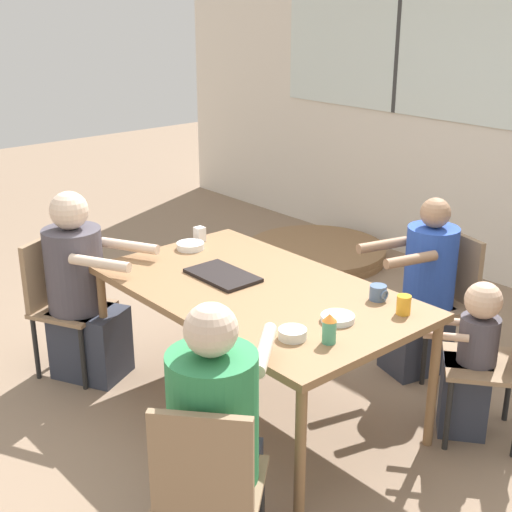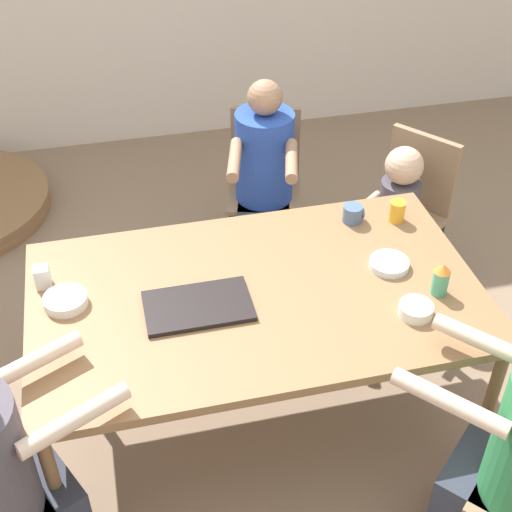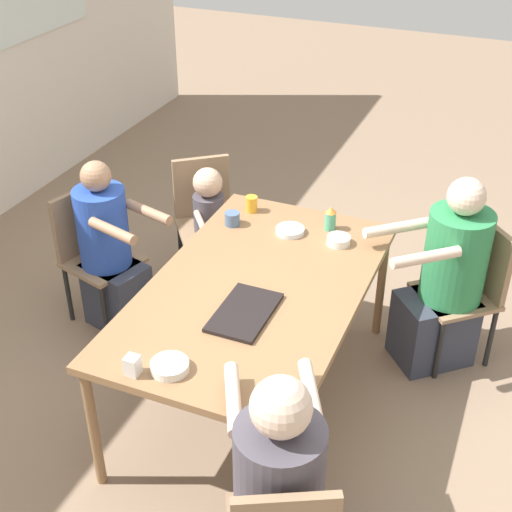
{
  "view_description": "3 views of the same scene",
  "coord_description": "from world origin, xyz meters",
  "px_view_note": "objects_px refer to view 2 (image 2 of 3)",
  "views": [
    {
      "loc": [
        2.64,
        -2.28,
        2.23
      ],
      "look_at": [
        0.0,
        0.0,
        0.93
      ],
      "focal_mm": 50.0,
      "sensor_mm": 36.0,
      "label": 1
    },
    {
      "loc": [
        -0.48,
        -2.04,
        2.6
      ],
      "look_at": [
        0.0,
        0.0,
        0.93
      ],
      "focal_mm": 50.0,
      "sensor_mm": 36.0,
      "label": 2
    },
    {
      "loc": [
        -2.73,
        -1.14,
        2.8
      ],
      "look_at": [
        0.0,
        0.0,
        0.93
      ],
      "focal_mm": 50.0,
      "sensor_mm": 36.0,
      "label": 3
    }
  ],
  "objects_px": {
    "juice_glass": "(397,211)",
    "bowl_fruit": "(389,264)",
    "chair_for_toddler": "(410,200)",
    "bowl_cereal": "(66,300)",
    "person_toddler": "(393,227)",
    "milk_carton_small": "(42,277)",
    "sippy_cup": "(441,279)",
    "coffee_mug": "(353,214)",
    "chair_for_woman_green_shirt": "(265,172)",
    "person_woman_green_shirt": "(264,189)",
    "bowl_white_shallow": "(416,310)"
  },
  "relations": [
    {
      "from": "chair_for_toddler",
      "to": "person_toddler",
      "type": "xyz_separation_m",
      "value": [
        -0.12,
        -0.1,
        -0.08
      ]
    },
    {
      "from": "person_toddler",
      "to": "bowl_cereal",
      "type": "distance_m",
      "value": 1.77
    },
    {
      "from": "sippy_cup",
      "to": "chair_for_woman_green_shirt",
      "type": "bearing_deg",
      "value": 103.83
    },
    {
      "from": "person_toddler",
      "to": "coffee_mug",
      "type": "height_order",
      "value": "person_toddler"
    },
    {
      "from": "milk_carton_small",
      "to": "bowl_fruit",
      "type": "bearing_deg",
      "value": -8.35
    },
    {
      "from": "juice_glass",
      "to": "coffee_mug",
      "type": "bearing_deg",
      "value": 168.57
    },
    {
      "from": "bowl_white_shallow",
      "to": "chair_for_toddler",
      "type": "bearing_deg",
      "value": 66.38
    },
    {
      "from": "sippy_cup",
      "to": "milk_carton_small",
      "type": "distance_m",
      "value": 1.55
    },
    {
      "from": "coffee_mug",
      "to": "bowl_cereal",
      "type": "distance_m",
      "value": 1.28
    },
    {
      "from": "sippy_cup",
      "to": "bowl_white_shallow",
      "type": "height_order",
      "value": "sippy_cup"
    },
    {
      "from": "sippy_cup",
      "to": "juice_glass",
      "type": "bearing_deg",
      "value": 87.12
    },
    {
      "from": "chair_for_toddler",
      "to": "juice_glass",
      "type": "relative_size",
      "value": 8.9
    },
    {
      "from": "person_woman_green_shirt",
      "to": "sippy_cup",
      "type": "distance_m",
      "value": 1.36
    },
    {
      "from": "chair_for_toddler",
      "to": "bowl_white_shallow",
      "type": "distance_m",
      "value": 1.19
    },
    {
      "from": "bowl_fruit",
      "to": "bowl_white_shallow",
      "type": "bearing_deg",
      "value": -91.79
    },
    {
      "from": "person_woman_green_shirt",
      "to": "sippy_cup",
      "type": "xyz_separation_m",
      "value": [
        0.39,
        -1.26,
        0.33
      ]
    },
    {
      "from": "person_toddler",
      "to": "bowl_white_shallow",
      "type": "xyz_separation_m",
      "value": [
        -0.34,
        -0.96,
        0.35
      ]
    },
    {
      "from": "person_woman_green_shirt",
      "to": "bowl_fruit",
      "type": "bearing_deg",
      "value": 119.42
    },
    {
      "from": "chair_for_toddler",
      "to": "sippy_cup",
      "type": "bearing_deg",
      "value": 123.26
    },
    {
      "from": "person_woman_green_shirt",
      "to": "person_toddler",
      "type": "relative_size",
      "value": 1.27
    },
    {
      "from": "chair_for_toddler",
      "to": "bowl_white_shallow",
      "type": "bearing_deg",
      "value": 118.3
    },
    {
      "from": "chair_for_woman_green_shirt",
      "to": "person_woman_green_shirt",
      "type": "bearing_deg",
      "value": 90.0
    },
    {
      "from": "chair_for_woman_green_shirt",
      "to": "bowl_fruit",
      "type": "distance_m",
      "value": 1.27
    },
    {
      "from": "chair_for_toddler",
      "to": "person_toddler",
      "type": "distance_m",
      "value": 0.18
    },
    {
      "from": "bowl_cereal",
      "to": "bowl_fruit",
      "type": "height_order",
      "value": "bowl_cereal"
    },
    {
      "from": "chair_for_toddler",
      "to": "coffee_mug",
      "type": "relative_size",
      "value": 9.22
    },
    {
      "from": "sippy_cup",
      "to": "bowl_fruit",
      "type": "height_order",
      "value": "sippy_cup"
    },
    {
      "from": "person_toddler",
      "to": "bowl_cereal",
      "type": "relative_size",
      "value": 5.2
    },
    {
      "from": "person_toddler",
      "to": "bowl_cereal",
      "type": "height_order",
      "value": "person_toddler"
    },
    {
      "from": "milk_carton_small",
      "to": "bowl_fruit",
      "type": "relative_size",
      "value": 0.56
    },
    {
      "from": "bowl_cereal",
      "to": "chair_for_woman_green_shirt",
      "type": "bearing_deg",
      "value": 47.1
    },
    {
      "from": "chair_for_woman_green_shirt",
      "to": "bowl_fruit",
      "type": "height_order",
      "value": "chair_for_woman_green_shirt"
    },
    {
      "from": "chair_for_woman_green_shirt",
      "to": "juice_glass",
      "type": "xyz_separation_m",
      "value": [
        0.37,
        -0.92,
        0.3
      ]
    },
    {
      "from": "chair_for_toddler",
      "to": "sippy_cup",
      "type": "xyz_separation_m",
      "value": [
        -0.33,
        -0.97,
        0.32
      ]
    },
    {
      "from": "juice_glass",
      "to": "bowl_cereal",
      "type": "distance_m",
      "value": 1.46
    },
    {
      "from": "chair_for_toddler",
      "to": "person_toddler",
      "type": "bearing_deg",
      "value": 90.0
    },
    {
      "from": "person_toddler",
      "to": "bowl_cereal",
      "type": "xyz_separation_m",
      "value": [
        -1.62,
        -0.61,
        0.35
      ]
    },
    {
      "from": "juice_glass",
      "to": "bowl_fruit",
      "type": "height_order",
      "value": "juice_glass"
    },
    {
      "from": "coffee_mug",
      "to": "person_woman_green_shirt",
      "type": "bearing_deg",
      "value": 107.49
    },
    {
      "from": "coffee_mug",
      "to": "juice_glass",
      "type": "xyz_separation_m",
      "value": [
        0.19,
        -0.04,
        0.01
      ]
    },
    {
      "from": "chair_for_toddler",
      "to": "bowl_cereal",
      "type": "distance_m",
      "value": 1.9
    },
    {
      "from": "coffee_mug",
      "to": "juice_glass",
      "type": "height_order",
      "value": "juice_glass"
    },
    {
      "from": "chair_for_woman_green_shirt",
      "to": "person_woman_green_shirt",
      "type": "relative_size",
      "value": 0.77
    },
    {
      "from": "coffee_mug",
      "to": "chair_for_woman_green_shirt",
      "type": "bearing_deg",
      "value": 101.73
    },
    {
      "from": "milk_carton_small",
      "to": "bowl_white_shallow",
      "type": "height_order",
      "value": "milk_carton_small"
    },
    {
      "from": "sippy_cup",
      "to": "bowl_cereal",
      "type": "height_order",
      "value": "sippy_cup"
    },
    {
      "from": "chair_for_toddler",
      "to": "bowl_fruit",
      "type": "height_order",
      "value": "chair_for_toddler"
    },
    {
      "from": "coffee_mug",
      "to": "sippy_cup",
      "type": "relative_size",
      "value": 0.65
    },
    {
      "from": "juice_glass",
      "to": "bowl_cereal",
      "type": "bearing_deg",
      "value": -170.84
    },
    {
      "from": "person_toddler",
      "to": "juice_glass",
      "type": "distance_m",
      "value": 0.56
    }
  ]
}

